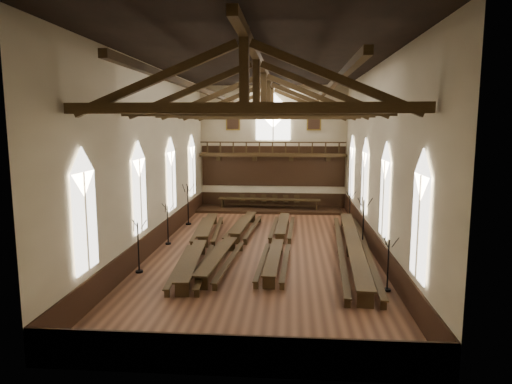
% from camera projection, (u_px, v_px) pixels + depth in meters
% --- Properties ---
extents(ground, '(26.00, 26.00, 0.00)m').
position_uv_depth(ground, '(263.00, 249.00, 25.38)').
color(ground, brown).
rests_on(ground, ground).
extents(room_walls, '(26.00, 26.00, 26.00)m').
position_uv_depth(room_walls, '(264.00, 132.00, 24.43)').
color(room_walls, beige).
rests_on(room_walls, ground).
extents(wainscot_band, '(12.00, 26.00, 1.20)m').
position_uv_depth(wainscot_band, '(263.00, 239.00, 25.29)').
color(wainscot_band, black).
rests_on(wainscot_band, ground).
extents(side_windows, '(11.85, 19.80, 4.50)m').
position_uv_depth(side_windows, '(263.00, 182.00, 24.83)').
color(side_windows, white).
rests_on(side_windows, room_walls).
extents(end_window, '(2.80, 0.12, 3.80)m').
position_uv_depth(end_window, '(273.00, 120.00, 37.03)').
color(end_window, white).
rests_on(end_window, room_walls).
extents(minstrels_gallery, '(11.80, 1.24, 3.70)m').
position_uv_depth(minstrels_gallery, '(273.00, 161.00, 37.29)').
color(minstrels_gallery, '#3E2B13').
rests_on(minstrels_gallery, room_walls).
extents(portraits, '(7.75, 0.09, 1.45)m').
position_uv_depth(portraits, '(273.00, 121.00, 37.05)').
color(portraits, brown).
rests_on(portraits, room_walls).
extents(roof_trusses, '(11.70, 25.70, 2.80)m').
position_uv_depth(roof_trusses, '(264.00, 99.00, 24.17)').
color(roof_trusses, '#3E2B13').
rests_on(roof_trusses, room_walls).
extents(refectory_row_a, '(1.99, 14.21, 0.72)m').
position_uv_depth(refectory_row_a, '(201.00, 242.00, 24.93)').
color(refectory_row_a, '#3E2B13').
rests_on(refectory_row_a, ground).
extents(refectory_row_b, '(1.90, 14.11, 0.71)m').
position_uv_depth(refectory_row_b, '(233.00, 239.00, 25.62)').
color(refectory_row_b, '#3E2B13').
rests_on(refectory_row_b, ground).
extents(refectory_row_c, '(1.58, 13.67, 0.67)m').
position_uv_depth(refectory_row_c, '(279.00, 239.00, 25.54)').
color(refectory_row_c, '#3E2B13').
rests_on(refectory_row_c, ground).
extents(refectory_row_d, '(2.11, 14.99, 0.80)m').
position_uv_depth(refectory_row_d, '(353.00, 245.00, 24.07)').
color(refectory_row_d, '#3E2B13').
rests_on(refectory_row_d, ground).
extents(dais, '(11.40, 3.05, 0.20)m').
position_uv_depth(dais, '(269.00, 209.00, 36.63)').
color(dais, black).
rests_on(dais, ground).
extents(high_table, '(8.20, 1.36, 0.77)m').
position_uv_depth(high_table, '(269.00, 200.00, 36.51)').
color(high_table, '#3E2B13').
rests_on(high_table, dais).
extents(high_chairs, '(4.95, 0.45, 0.94)m').
position_uv_depth(high_chairs, '(269.00, 200.00, 37.31)').
color(high_chairs, '#3E2B13').
rests_on(high_chairs, dais).
extents(candelabrum_left_near, '(0.74, 0.76, 2.53)m').
position_uv_depth(candelabrum_left_near, '(139.00, 257.00, 21.25)').
color(candelabrum_left_near, black).
rests_on(candelabrum_left_near, ground).
extents(candelabrum_left_mid, '(0.73, 0.68, 2.40)m').
position_uv_depth(candelabrum_left_mid, '(168.00, 232.00, 26.28)').
color(candelabrum_left_mid, black).
rests_on(candelabrum_left_mid, ground).
extents(candelabrum_left_far, '(0.84, 0.84, 2.84)m').
position_uv_depth(candelabrum_left_far, '(188.00, 212.00, 31.42)').
color(candelabrum_left_far, black).
rests_on(candelabrum_left_far, ground).
extents(candelabrum_right_near, '(0.65, 0.71, 2.31)m').
position_uv_depth(candelabrum_right_near, '(388.00, 275.00, 18.92)').
color(candelabrum_right_near, black).
rests_on(candelabrum_right_near, ground).
extents(candelabrum_right_mid, '(0.86, 0.84, 2.88)m').
position_uv_depth(candelabrum_right_mid, '(363.00, 233.00, 25.49)').
color(candelabrum_right_mid, black).
rests_on(candelabrum_right_mid, ground).
extents(candelabrum_right_far, '(0.68, 0.71, 2.35)m').
position_uv_depth(candelabrum_right_far, '(350.00, 215.00, 31.33)').
color(candelabrum_right_far, black).
rests_on(candelabrum_right_far, ground).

